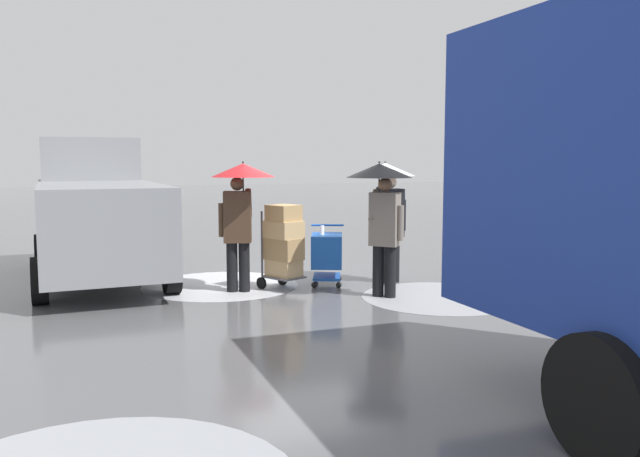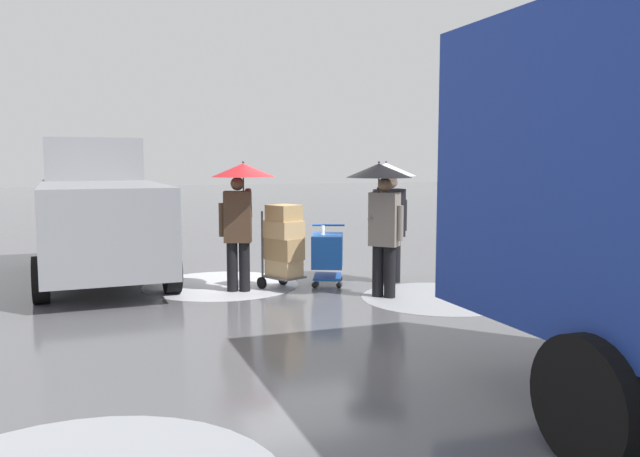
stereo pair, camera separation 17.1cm
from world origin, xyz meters
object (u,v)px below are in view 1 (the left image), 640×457
pedestrian_black_side (241,196)px  pedestrian_white_side (382,198)px  pedestrian_pink_side (387,194)px  shopping_cart_vendor (327,252)px  hand_dolly_boxes (283,242)px  cargo_van_parked_right (97,214)px

pedestrian_black_side → pedestrian_white_side: bearing=150.2°
pedestrian_pink_side → pedestrian_white_side: 1.21m
shopping_cart_vendor → hand_dolly_boxes: size_ratio=0.73×
pedestrian_white_side → hand_dolly_boxes: bearing=-39.8°
cargo_van_parked_right → hand_dolly_boxes: cargo_van_parked_right is taller
hand_dolly_boxes → shopping_cart_vendor: bearing=-170.4°
hand_dolly_boxes → pedestrian_pink_side: pedestrian_pink_side is taller
pedestrian_pink_side → pedestrian_white_side: bearing=60.0°
pedestrian_black_side → pedestrian_white_side: 2.30m
shopping_cart_vendor → pedestrian_white_side: bearing=110.9°
pedestrian_black_side → hand_dolly_boxes: bearing=174.7°
cargo_van_parked_right → pedestrian_pink_side: bearing=155.8°
pedestrian_black_side → pedestrian_white_side: same height
pedestrian_black_side → pedestrian_white_side: size_ratio=1.00×
shopping_cart_vendor → cargo_van_parked_right: bearing=-28.1°
pedestrian_pink_side → pedestrian_black_side: (2.60, -0.09, 0.01)m
shopping_cart_vendor → pedestrian_pink_side: bearing=171.4°
shopping_cart_vendor → pedestrian_black_side: pedestrian_black_side is taller
pedestrian_black_side → pedestrian_pink_side: bearing=178.1°
shopping_cart_vendor → pedestrian_pink_side: pedestrian_pink_side is taller
hand_dolly_boxes → pedestrian_white_side: 1.85m
cargo_van_parked_right → shopping_cart_vendor: cargo_van_parked_right is taller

